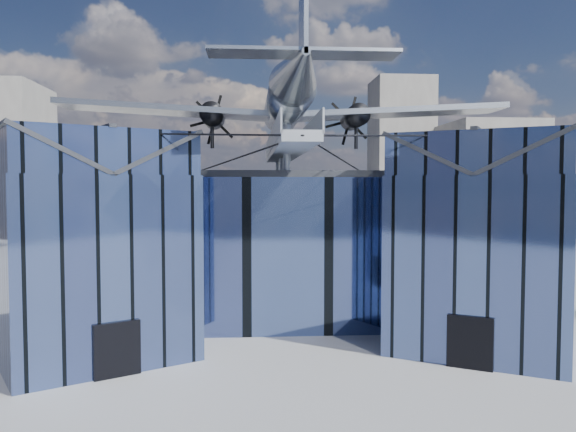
{
  "coord_description": "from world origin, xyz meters",
  "views": [
    {
      "loc": [
        -2.27,
        -30.88,
        8.93
      ],
      "look_at": [
        0.0,
        2.0,
        7.2
      ],
      "focal_mm": 35.0,
      "sensor_mm": 36.0,
      "label": 1
    }
  ],
  "objects": [
    {
      "name": "ground_plane",
      "position": [
        0.0,
        0.0,
        0.0
      ],
      "size": [
        120.0,
        120.0,
        0.0
      ],
      "primitive_type": "plane",
      "color": "gray"
    },
    {
      "name": "bg_towers",
      "position": [
        1.45,
        50.49,
        10.01
      ],
      "size": [
        77.0,
        24.5,
        26.0
      ],
      "color": "gray",
      "rests_on": "ground"
    },
    {
      "name": "museum",
      "position": [
        0.0,
        5.82,
        5.54
      ],
      "size": [
        32.88,
        24.5,
        17.6
      ],
      "color": "#46588E",
      "rests_on": "ground"
    }
  ]
}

